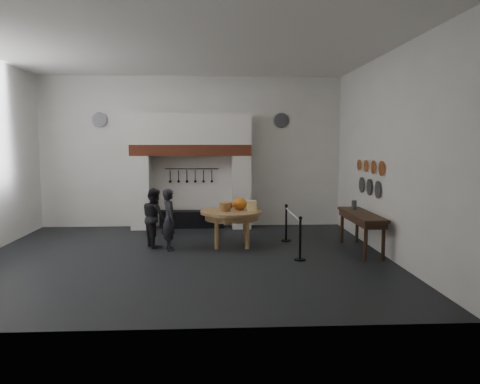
{
  "coord_description": "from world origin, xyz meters",
  "views": [
    {
      "loc": [
        0.71,
        -10.17,
        2.52
      ],
      "look_at": [
        1.3,
        0.96,
        1.35
      ],
      "focal_mm": 35.0,
      "sensor_mm": 36.0,
      "label": 1
    }
  ],
  "objects": [
    {
      "name": "wall_right",
      "position": [
        4.5,
        0.0,
        2.25
      ],
      "size": [
        0.02,
        8.0,
        4.5
      ],
      "primitive_type": "cube",
      "color": "white",
      "rests_on": "floor"
    },
    {
      "name": "barrier_post_far",
      "position": [
        2.52,
        1.64,
        0.45
      ],
      "size": [
        0.05,
        0.05,
        0.9
      ],
      "primitive_type": "cylinder",
      "color": "black",
      "rests_on": "floor"
    },
    {
      "name": "chimney_hood",
      "position": [
        0.0,
        3.65,
        2.92
      ],
      "size": [
        3.5,
        0.7,
        0.9
      ],
      "primitive_type": "cube",
      "color": "silver",
      "rests_on": "hearth_brick_band"
    },
    {
      "name": "pewter_plate_left",
      "position": [
        4.46,
        0.4,
        1.45
      ],
      "size": [
        0.03,
        0.4,
        0.4
      ],
      "primitive_type": "cylinder",
      "rotation": [
        0.0,
        1.57,
        0.0
      ],
      "color": "#4C4C51",
      "rests_on": "wall_right"
    },
    {
      "name": "visitor_far",
      "position": [
        -0.78,
        1.18,
        0.71
      ],
      "size": [
        0.8,
        0.87,
        1.43
      ],
      "primitive_type": "imported",
      "rotation": [
        0.0,
        0.0,
        2.05
      ],
      "color": "black",
      "rests_on": "floor"
    },
    {
      "name": "floor",
      "position": [
        0.0,
        0.0,
        0.0
      ],
      "size": [
        9.0,
        8.0,
        0.02
      ],
      "primitive_type": "cube",
      "color": "black",
      "rests_on": "ground"
    },
    {
      "name": "visitor_near",
      "position": [
        -0.38,
        0.78,
        0.73
      ],
      "size": [
        0.5,
        0.61,
        1.46
      ],
      "primitive_type": "imported",
      "rotation": [
        0.0,
        0.0,
        1.89
      ],
      "color": "black",
      "rests_on": "floor"
    },
    {
      "name": "copper_pan_a",
      "position": [
        4.46,
        0.2,
        1.95
      ],
      "size": [
        0.03,
        0.34,
        0.34
      ],
      "primitive_type": "cylinder",
      "rotation": [
        0.0,
        1.57,
        0.0
      ],
      "color": "#C6662D",
      "rests_on": "wall_right"
    },
    {
      "name": "copper_pan_d",
      "position": [
        4.46,
        1.85,
        1.95
      ],
      "size": [
        0.03,
        0.28,
        0.28
      ],
      "primitive_type": "cylinder",
      "rotation": [
        0.0,
        1.57,
        0.0
      ],
      "color": "#C6662D",
      "rests_on": "wall_right"
    },
    {
      "name": "utensil_rail",
      "position": [
        0.0,
        3.92,
        1.75
      ],
      "size": [
        1.6,
        0.02,
        0.02
      ],
      "primitive_type": "cylinder",
      "rotation": [
        0.0,
        1.57,
        0.0
      ],
      "color": "black",
      "rests_on": "wall_back"
    },
    {
      "name": "pewter_plate_back_right",
      "position": [
        2.7,
        3.96,
        3.2
      ],
      "size": [
        0.44,
        0.03,
        0.44
      ],
      "primitive_type": "cylinder",
      "rotation": [
        1.57,
        0.0,
        0.0
      ],
      "color": "#4C4C51",
      "rests_on": "wall_back"
    },
    {
      "name": "ceiling",
      "position": [
        0.0,
        0.0,
        4.5
      ],
      "size": [
        9.0,
        8.0,
        0.02
      ],
      "primitive_type": "cube",
      "color": "silver",
      "rests_on": "wall_back"
    },
    {
      "name": "pewter_jug",
      "position": [
        4.1,
        1.03,
        1.01
      ],
      "size": [
        0.12,
        0.12,
        0.22
      ],
      "primitive_type": "cylinder",
      "color": "#4E4E54",
      "rests_on": "side_table"
    },
    {
      "name": "iron_range",
      "position": [
        0.0,
        3.72,
        0.25
      ],
      "size": [
        1.9,
        0.45,
        0.5
      ],
      "primitive_type": "cube",
      "color": "black",
      "rests_on": "floor"
    },
    {
      "name": "pewter_plate_back_left",
      "position": [
        -2.7,
        3.96,
        3.2
      ],
      "size": [
        0.44,
        0.03,
        0.44
      ],
      "primitive_type": "cylinder",
      "rotation": [
        1.57,
        0.0,
        0.0
      ],
      "color": "#4C4C51",
      "rests_on": "wall_back"
    },
    {
      "name": "pewter_plate_right",
      "position": [
        4.46,
        1.6,
        1.45
      ],
      "size": [
        0.03,
        0.4,
        0.4
      ],
      "primitive_type": "cylinder",
      "rotation": [
        0.0,
        1.57,
        0.0
      ],
      "color": "#4C4C51",
      "rests_on": "wall_right"
    },
    {
      "name": "bread_loaf",
      "position": [
        1.0,
        1.51,
        0.94
      ],
      "size": [
        0.31,
        0.18,
        0.13
      ],
      "primitive_type": "ellipsoid",
      "color": "#A16A39",
      "rests_on": "work_table"
    },
    {
      "name": "pumpkin",
      "position": [
        1.3,
        1.26,
        1.03
      ],
      "size": [
        0.36,
        0.36,
        0.31
      ],
      "primitive_type": "ellipsoid",
      "color": "#CB541C",
      "rests_on": "work_table"
    },
    {
      "name": "hearth_brick_band",
      "position": [
        0.0,
        3.65,
        2.31
      ],
      "size": [
        3.5,
        0.72,
        0.32
      ],
      "primitive_type": "cube",
      "color": "#9E442B",
      "rests_on": "chimney_pier_left"
    },
    {
      "name": "wall_front",
      "position": [
        0.0,
        -4.0,
        2.25
      ],
      "size": [
        9.0,
        0.02,
        4.5
      ],
      "primitive_type": "cube",
      "color": "white",
      "rests_on": "floor"
    },
    {
      "name": "barrier_rope",
      "position": [
        2.52,
        0.64,
        0.85
      ],
      "size": [
        0.04,
        2.0,
        0.04
      ],
      "primitive_type": "cylinder",
      "rotation": [
        1.57,
        0.0,
        0.0
      ],
      "color": "silver",
      "rests_on": "barrier_post_near"
    },
    {
      "name": "pewter_plate_mid",
      "position": [
        4.46,
        1.0,
        1.45
      ],
      "size": [
        0.03,
        0.4,
        0.4
      ],
      "primitive_type": "cylinder",
      "rotation": [
        0.0,
        1.57,
        0.0
      ],
      "color": "#4C4C51",
      "rests_on": "wall_right"
    },
    {
      "name": "wicker_basket",
      "position": [
        0.95,
        1.01,
        0.98
      ],
      "size": [
        0.38,
        0.38,
        0.22
      ],
      "primitive_type": "cone",
      "rotation": [
        3.14,
        0.0,
        -0.22
      ],
      "color": "#A56C3C",
      "rests_on": "work_table"
    },
    {
      "name": "barrier_post_near",
      "position": [
        2.52,
        -0.36,
        0.45
      ],
      "size": [
        0.05,
        0.05,
        0.9
      ],
      "primitive_type": "cylinder",
      "color": "black",
      "rests_on": "floor"
    },
    {
      "name": "wall_back",
      "position": [
        0.0,
        4.0,
        2.25
      ],
      "size": [
        9.0,
        0.02,
        4.5
      ],
      "primitive_type": "cube",
      "color": "white",
      "rests_on": "floor"
    },
    {
      "name": "chimney_pier_right",
      "position": [
        1.48,
        3.65,
        1.07
      ],
      "size": [
        0.55,
        0.7,
        2.15
      ],
      "primitive_type": "cube",
      "color": "silver",
      "rests_on": "floor"
    },
    {
      "name": "work_table",
      "position": [
        1.1,
        1.16,
        0.84
      ],
      "size": [
        1.82,
        1.82,
        0.07
      ],
      "primitive_type": "cylinder",
      "rotation": [
        0.0,
        0.0,
        -0.22
      ],
      "color": "tan",
      "rests_on": "floor"
    },
    {
      "name": "copper_pan_b",
      "position": [
        4.46,
        0.75,
        1.95
      ],
      "size": [
        0.03,
        0.32,
        0.32
      ],
      "primitive_type": "cylinder",
      "rotation": [
        0.0,
        1.57,
        0.0
      ],
      "color": "#C6662D",
      "rests_on": "wall_right"
    },
    {
      "name": "cheese_block_small",
      "position": [
        1.58,
        1.41,
        0.97
      ],
      "size": [
        0.18,
        0.18,
        0.2
      ],
      "primitive_type": "cube",
      "color": "#D8BB81",
      "rests_on": "work_table"
    },
    {
      "name": "side_table",
      "position": [
        4.1,
        0.43,
        0.87
      ],
      "size": [
        0.55,
        2.2,
        0.06
      ],
      "primitive_type": "cube",
      "color": "#331C12",
      "rests_on": "floor"
    },
    {
      "name": "chimney_pier_left",
      "position": [
        -1.48,
        3.65,
        1.07
      ],
      "size": [
        0.55,
        0.7,
        2.15
      ],
      "primitive_type": "cube",
      "color": "silver",
      "rests_on": "floor"
    },
    {
      "name": "copper_pan_c",
      "position": [
        4.46,
        1.3,
        1.95
      ],
      "size": [
        0.03,
        0.3,
        0.3
      ],
      "primitive_type": "cylinder",
      "rotation": [
        0.0,
        1.57,
        0.0
      ],
      "color": "#C6662D",
      "rests_on": "wall_right"
    },
    {
      "name": "cheese_block_big",
      "position": [
        1.6,
        1.11,
        0.99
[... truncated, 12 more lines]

